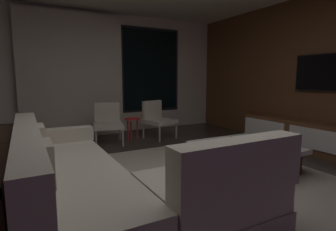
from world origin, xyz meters
The scene contains 11 objects.
floor centered at (0.00, 0.00, 0.00)m, with size 9.20×9.20×0.00m, color #332B26.
back_wall_with_window centered at (-0.06, 3.62, 1.34)m, with size 6.60×0.30×2.70m.
area_rug centered at (0.35, -0.10, 0.01)m, with size 3.20×3.80×0.01m, color #ADA391.
sectional_couch centered at (-0.90, -0.12, 0.29)m, with size 1.98×2.50×0.82m.
coffee_table centered at (1.09, 0.15, 0.19)m, with size 1.16×1.16×0.36m.
book_stack_on_coffee_table centered at (1.11, 0.26, 0.41)m, with size 0.25×0.22×0.11m.
accent_chair_near_window centered at (0.95, 2.55, 0.43)m, with size 0.68×0.69×0.78m.
accent_chair_by_curtain centered at (-0.10, 2.57, 0.43)m, with size 0.64×0.66×0.78m.
side_stool centered at (0.40, 2.56, 0.37)m, with size 0.32×0.32×0.46m.
media_console centered at (2.77, 0.05, 0.25)m, with size 0.46×3.10×0.52m.
mounted_tv centered at (2.95, 0.25, 1.35)m, with size 0.05×1.08×0.63m.
Camera 1 is at (-1.50, -2.41, 1.25)m, focal length 28.43 mm.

